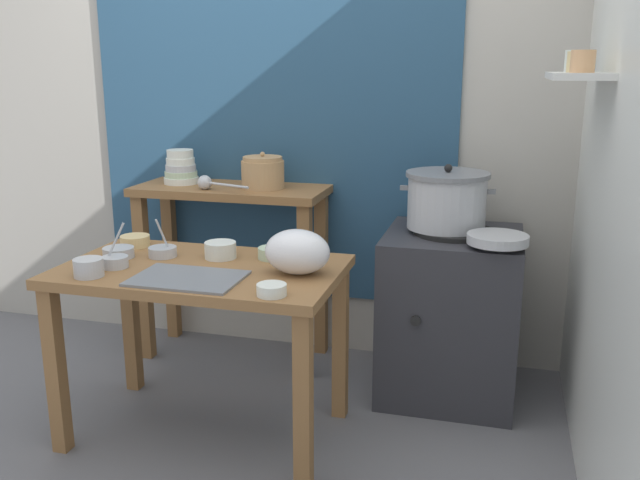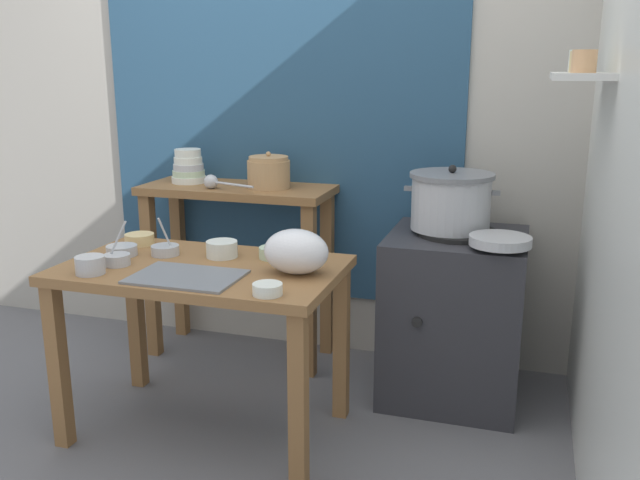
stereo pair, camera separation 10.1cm
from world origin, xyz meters
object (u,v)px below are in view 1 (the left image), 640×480
Objects in this scene: ladle at (207,183)px; clay_pot at (263,173)px; prep_bowl_6 at (273,252)px; prep_bowl_4 at (272,289)px; prep_bowl_5 at (220,249)px; stove_block at (450,313)px; prep_bowl_2 at (118,252)px; serving_tray at (187,278)px; prep_bowl_0 at (89,267)px; back_shelf_table at (232,230)px; bowl_stack_enamel at (181,168)px; wide_pan at (498,239)px; prep_bowl_1 at (163,251)px; steamer_pot at (447,200)px; prep_bowl_3 at (115,261)px; prep_bowl_7 at (135,240)px; prep_table at (202,293)px; plastic_bag at (297,252)px.

clay_pot is at bearing 24.12° from ladle.
ladle is 0.71m from prep_bowl_6.
prep_bowl_5 reaches higher than prep_bowl_4.
prep_bowl_4 is (-0.55, -0.90, 0.36)m from stove_block.
prep_bowl_2 is 0.64m from prep_bowl_6.
serving_tray is 0.38m from prep_bowl_0.
ladle is 2.32× the size of prep_bowl_2.
prep_bowl_0 is at bearing -99.29° from back_shelf_table.
bowl_stack_enamel reaches higher than wide_pan.
ladle is (-0.08, -0.11, 0.26)m from back_shelf_table.
prep_bowl_1 is 1.29× the size of prep_bowl_5.
steamer_pot reaches higher than prep_bowl_3.
prep_bowl_3 is 0.42m from prep_bowl_5.
serving_tray is at bearing -26.37° from prep_bowl_2.
prep_bowl_7 is at bearing 98.34° from prep_bowl_2.
steamer_pot is at bearing 26.26° from prep_bowl_2.
prep_table is 1.22m from wide_pan.
prep_bowl_3 is (-1.21, -0.76, -0.16)m from steamer_pot.
prep_table is at bearing -23.08° from prep_bowl_1.
plastic_bag reaches higher than prep_table.
prep_bowl_1 is at bearing 149.68° from prep_bowl_4.
steamer_pot is 3.28× the size of prep_bowl_7.
wide_pan is 1.55m from prep_bowl_7.
wide_pan is (1.31, -0.34, 0.12)m from back_shelf_table.
ladle is 0.93m from plastic_bag.
serving_tray is at bearing -63.08° from bowl_stack_enamel.
serving_tray is 0.58m from prep_bowl_7.
prep_bowl_5 is at bearing -167.15° from prep_bowl_6.
prep_bowl_4 is (0.60, -0.35, -0.00)m from prep_bowl_1.
wide_pan is 1.54m from prep_bowl_3.
prep_bowl_4 reaches higher than serving_tray.
clay_pot is at bearing 63.43° from prep_bowl_2.
prep_bowl_1 reaches higher than prep_bowl_6.
prep_table is 0.48m from prep_bowl_7.
prep_table is at bearing 146.07° from prep_bowl_4.
prep_bowl_7 is (-0.15, -0.45, -0.19)m from ladle.
prep_bowl_3 is 1.68× the size of prep_bowl_4.
prep_bowl_4 is (0.40, -1.03, -0.23)m from clay_pot.
plastic_bag is (0.66, -0.65, -0.13)m from ladle.
prep_bowl_7 is (-0.40, -0.56, -0.23)m from clay_pot.
prep_bowl_2 is (-0.78, 0.02, -0.06)m from plastic_bag.
prep_bowl_6 is (-0.15, 0.44, 0.00)m from prep_bowl_4.
serving_tray is at bearing -136.28° from steamer_pot.
prep_bowl_1 is 0.23m from prep_bowl_7.
prep_bowl_7 is at bearing 152.76° from prep_table.
prep_bowl_6 is (0.59, 0.41, -0.01)m from prep_bowl_0.
steamer_pot is at bearing 43.72° from serving_tray.
ladle reaches higher than prep_bowl_0.
prep_bowl_7 is at bearing 148.56° from prep_bowl_1.
clay_pot is 0.67m from prep_bowl_5.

